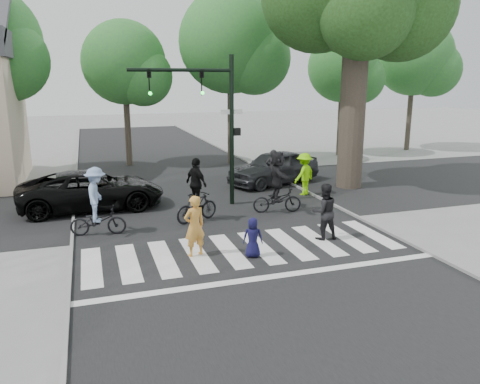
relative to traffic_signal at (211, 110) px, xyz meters
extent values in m
plane|color=gray|center=(-0.35, -6.20, -3.90)|extent=(120.00, 120.00, 0.00)
cube|color=black|center=(-0.35, -1.20, -3.90)|extent=(10.00, 70.00, 0.01)
cube|color=black|center=(-0.35, 1.80, -3.89)|extent=(70.00, 10.00, 0.01)
cube|color=gray|center=(-5.40, -1.20, -3.85)|extent=(0.10, 70.00, 0.10)
cube|color=gray|center=(4.70, -1.20, -3.85)|extent=(0.10, 70.00, 0.10)
cube|color=silver|center=(-4.85, -5.20, -3.89)|extent=(0.55, 3.00, 0.01)
cube|color=silver|center=(-3.85, -5.20, -3.89)|extent=(0.55, 3.00, 0.01)
cube|color=silver|center=(-2.85, -5.20, -3.89)|extent=(0.55, 3.00, 0.01)
cube|color=silver|center=(-1.85, -5.20, -3.89)|extent=(0.55, 3.00, 0.01)
cube|color=silver|center=(-0.85, -5.20, -3.89)|extent=(0.55, 3.00, 0.01)
cube|color=silver|center=(0.15, -5.20, -3.89)|extent=(0.55, 3.00, 0.01)
cube|color=silver|center=(1.15, -5.20, -3.89)|extent=(0.55, 3.00, 0.01)
cube|color=silver|center=(2.15, -5.20, -3.89)|extent=(0.55, 3.00, 0.01)
cube|color=silver|center=(3.15, -5.20, -3.89)|extent=(0.55, 3.00, 0.01)
cube|color=silver|center=(4.15, -5.20, -3.89)|extent=(0.55, 3.00, 0.01)
cube|color=silver|center=(-0.35, -7.40, -3.89)|extent=(10.00, 0.30, 0.01)
cylinder|color=black|center=(0.85, 0.00, -0.90)|extent=(0.18, 0.18, 6.00)
cylinder|color=black|center=(-1.15, 0.00, 1.50)|extent=(4.00, 0.14, 0.14)
imported|color=black|center=(-0.35, 0.00, 1.05)|extent=(0.16, 0.20, 1.00)
sphere|color=#19E533|center=(-0.35, -0.12, 0.65)|extent=(0.14, 0.14, 0.14)
imported|color=black|center=(-2.35, 0.00, 1.05)|extent=(0.16, 0.20, 1.00)
sphere|color=#19E533|center=(-2.35, -0.12, 0.65)|extent=(0.14, 0.14, 0.14)
cube|color=black|center=(1.07, 0.00, -0.90)|extent=(0.28, 0.18, 0.30)
cube|color=#FF660C|center=(1.18, 0.00, -0.90)|extent=(0.02, 0.14, 0.20)
cube|color=white|center=(0.85, 0.00, -0.10)|extent=(0.90, 0.04, 0.18)
cylinder|color=brown|center=(7.15, 1.30, -0.40)|extent=(1.20, 1.20, 7.00)
cylinder|color=brown|center=(7.45, 1.10, 2.60)|extent=(1.29, 1.74, 2.93)
sphere|color=#213D14|center=(8.95, 0.70, 4.30)|extent=(4.80, 4.80, 4.80)
sphere|color=#213D14|center=(6.65, -0.10, 3.90)|extent=(4.00, 4.00, 4.00)
sphere|color=#337338|center=(-8.19, 8.63, 2.08)|extent=(4.06, 4.06, 4.06)
cylinder|color=brown|center=(-2.35, 10.60, -1.10)|extent=(0.36, 0.36, 5.60)
sphere|color=#337338|center=(-2.35, 10.60, 2.10)|extent=(4.80, 4.80, 4.80)
sphere|color=#337338|center=(-1.39, 9.88, 1.30)|extent=(3.36, 3.36, 3.36)
cylinder|color=brown|center=(3.65, 9.30, -0.54)|extent=(0.36, 0.36, 6.72)
sphere|color=#337338|center=(3.65, 9.30, 3.30)|extent=(6.00, 6.00, 6.00)
sphere|color=#337338|center=(4.85, 8.40, 2.34)|extent=(4.20, 4.20, 4.20)
cylinder|color=brown|center=(11.65, 10.10, -1.17)|extent=(0.36, 0.36, 5.46)
sphere|color=#337338|center=(11.65, 10.10, 1.95)|extent=(4.60, 4.60, 4.60)
sphere|color=#337338|center=(12.57, 9.41, 1.17)|extent=(3.22, 3.22, 3.22)
cylinder|color=brown|center=(17.65, 10.70, -0.82)|extent=(0.36, 0.36, 6.16)
sphere|color=#337338|center=(17.65, 10.70, 2.70)|extent=(5.40, 5.40, 5.40)
sphere|color=#337338|center=(18.73, 9.89, 1.82)|extent=(3.78, 3.78, 3.78)
imported|color=gold|center=(-1.92, -5.26, -2.99)|extent=(0.76, 0.61, 1.82)
imported|color=#121039|center=(-0.35, -5.89, -3.31)|extent=(0.68, 0.57, 1.19)
imported|color=black|center=(2.37, -5.10, -2.98)|extent=(0.93, 0.74, 1.85)
imported|color=black|center=(-4.56, -2.41, -3.43)|extent=(1.89, 0.91, 0.95)
imported|color=#849DC9|center=(-4.56, -2.41, -2.52)|extent=(0.85, 1.27, 1.82)
imported|color=black|center=(-1.09, -1.92, -3.36)|extent=(1.84, 1.20, 1.08)
imported|color=black|center=(-1.09, -1.92, -2.49)|extent=(0.86, 1.18, 1.86)
imported|color=black|center=(2.15, -1.73, -3.41)|extent=(1.98, 1.02, 0.99)
imported|color=black|center=(2.15, -1.73, -2.46)|extent=(0.90, 1.84, 1.90)
imported|color=black|center=(-4.67, 1.01, -3.12)|extent=(5.69, 2.79, 1.56)
imported|color=#2C2E31|center=(3.95, 3.04, -3.07)|extent=(5.23, 3.47, 1.66)
imported|color=#82EE05|center=(4.39, 0.54, -2.96)|extent=(1.41, 1.21, 1.89)
imported|color=black|center=(3.51, 2.05, -2.96)|extent=(0.81, 0.68, 1.88)
camera|label=1|loc=(-4.71, -17.99, 1.17)|focal=35.00mm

